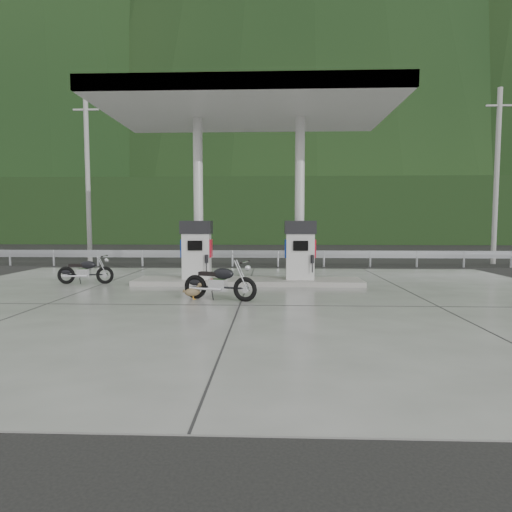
{
  "coord_description": "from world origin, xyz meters",
  "views": [
    {
      "loc": [
        0.73,
        -10.64,
        1.89
      ],
      "look_at": [
        0.3,
        1.0,
        1.0
      ],
      "focal_mm": 30.0,
      "sensor_mm": 36.0,
      "label": 1
    }
  ],
  "objects_px": {
    "gas_pump_right": "(300,250)",
    "motorcycle_right": "(220,283)",
    "motorcycle_left": "(85,271)",
    "duck": "(192,292)",
    "gas_pump_left": "(197,250)"
  },
  "relations": [
    {
      "from": "duck",
      "to": "motorcycle_left",
      "type": "bearing_deg",
      "value": 124.29
    },
    {
      "from": "motorcycle_left",
      "to": "duck",
      "type": "bearing_deg",
      "value": -36.93
    },
    {
      "from": "motorcycle_right",
      "to": "duck",
      "type": "bearing_deg",
      "value": -167.69
    },
    {
      "from": "gas_pump_right",
      "to": "duck",
      "type": "xyz_separation_m",
      "value": [
        -2.83,
        -2.77,
        -0.88
      ]
    },
    {
      "from": "gas_pump_left",
      "to": "duck",
      "type": "height_order",
      "value": "gas_pump_left"
    },
    {
      "from": "gas_pump_right",
      "to": "motorcycle_left",
      "type": "relative_size",
      "value": 1.11
    },
    {
      "from": "gas_pump_right",
      "to": "motorcycle_right",
      "type": "height_order",
      "value": "gas_pump_right"
    },
    {
      "from": "gas_pump_left",
      "to": "motorcycle_left",
      "type": "distance_m",
      "value": 3.52
    },
    {
      "from": "gas_pump_right",
      "to": "motorcycle_right",
      "type": "relative_size",
      "value": 1.01
    },
    {
      "from": "gas_pump_right",
      "to": "motorcycle_left",
      "type": "height_order",
      "value": "gas_pump_right"
    },
    {
      "from": "duck",
      "to": "motorcycle_right",
      "type": "bearing_deg",
      "value": -25.89
    },
    {
      "from": "gas_pump_left",
      "to": "gas_pump_right",
      "type": "relative_size",
      "value": 1.0
    },
    {
      "from": "gas_pump_left",
      "to": "motorcycle_left",
      "type": "bearing_deg",
      "value": -177.11
    },
    {
      "from": "gas_pump_left",
      "to": "gas_pump_right",
      "type": "height_order",
      "value": "same"
    },
    {
      "from": "gas_pump_right",
      "to": "motorcycle_left",
      "type": "distance_m",
      "value": 6.69
    }
  ]
}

